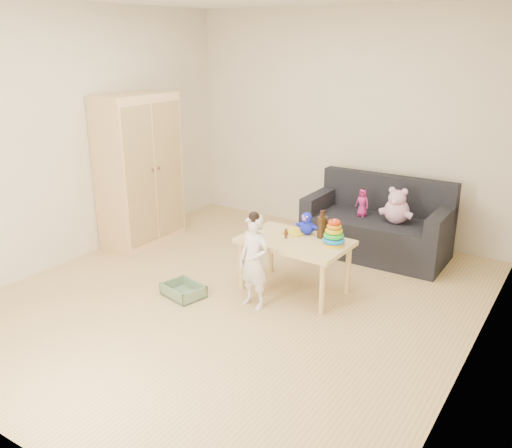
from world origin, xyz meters
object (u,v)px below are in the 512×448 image
Objects in this scene: wardrobe at (139,170)px; toddler at (254,263)px; sofa at (375,237)px; play_table at (294,266)px.

wardrobe reaches higher than toddler.
toddler is at bearing -104.81° from sofa.
toddler is at bearing -18.65° from wardrobe.
wardrobe is 1.73× the size of play_table.
sofa is 1.30m from play_table.
wardrobe reaches higher than sofa.
wardrobe is 2.22m from play_table.
play_table is (2.13, -0.21, -0.59)m from wardrobe.
wardrobe is 1.13× the size of sofa.
sofa is 1.81× the size of toddler.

